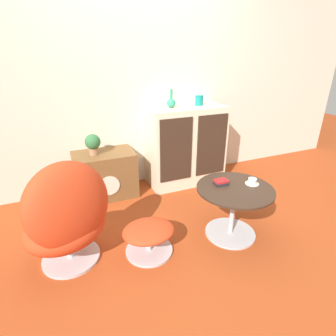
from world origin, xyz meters
name	(u,v)px	position (x,y,z in m)	size (l,w,h in m)	color
ground_plane	(193,241)	(0.00, 0.00, 0.00)	(12.00, 12.00, 0.00)	#9E3D19
wall_back	(139,76)	(0.00, 1.40, 1.30)	(6.40, 0.06, 2.60)	beige
sideboard	(185,146)	(0.47, 1.13, 0.48)	(0.93, 0.49, 0.97)	beige
tv_console	(105,174)	(-0.53, 1.15, 0.26)	(0.67, 0.44, 0.52)	brown
egg_chair	(67,217)	(-0.99, 0.15, 0.43)	(0.81, 0.78, 0.89)	#B7B7BC
ottoman	(149,234)	(-0.40, 0.03, 0.17)	(0.43, 0.40, 0.25)	#B7B7BC
coffee_table	(233,205)	(0.37, -0.04, 0.31)	(0.66, 0.66, 0.48)	#B7B7BC
vase_leftmost	(171,102)	(0.28, 1.13, 1.03)	(0.10, 0.10, 0.21)	#2D8E6B
vase_inner_left	(199,100)	(0.65, 1.13, 1.03)	(0.10, 0.10, 0.12)	#147A75
potted_plant	(93,143)	(-0.63, 1.15, 0.65)	(0.17, 0.17, 0.23)	#996B4C
teacup	(252,182)	(0.55, -0.03, 0.50)	(0.12, 0.12, 0.05)	silver
book_stack	(221,182)	(0.30, 0.07, 0.50)	(0.13, 0.10, 0.04)	black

